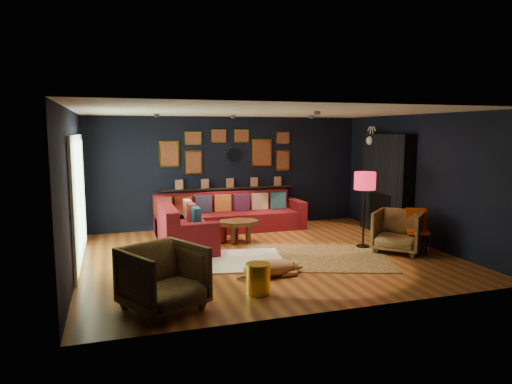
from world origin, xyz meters
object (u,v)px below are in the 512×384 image
object	(u,v)px
orange_chair	(417,227)
floor_lamp	(365,185)
dog	(269,264)
armchair_left	(163,275)
pouf	(213,232)
gold_stool	(258,278)
armchair_right	(398,229)
coffee_table	(239,225)
sectional	(213,221)

from	to	relation	value
orange_chair	floor_lamp	bearing A→B (deg)	170.37
dog	armchair_left	bearing A→B (deg)	-154.88
pouf	gold_stool	xyz separation A→B (m)	(-0.05, -3.15, 0.01)
armchair_right	gold_stool	xyz separation A→B (m)	(-3.21, -1.33, -0.22)
floor_lamp	dog	bearing A→B (deg)	-153.96
armchair_left	armchair_right	size ratio (longest dim) A/B	1.06
floor_lamp	gold_stool	bearing A→B (deg)	-146.74
armchair_left	armchair_right	distance (m)	4.78
gold_stool	dog	xyz separation A→B (m)	(0.39, 0.65, -0.02)
coffee_table	armchair_right	distance (m)	3.12
orange_chair	floor_lamp	distance (m)	1.24
gold_stool	floor_lamp	bearing A→B (deg)	33.26
coffee_table	orange_chair	bearing A→B (deg)	-29.35
gold_stool	floor_lamp	distance (m)	3.44
armchair_right	dog	world-z (taller)	armchair_right
pouf	dog	bearing A→B (deg)	-82.19
pouf	armchair_left	size ratio (longest dim) A/B	0.59
coffee_table	floor_lamp	xyz separation A→B (m)	(2.22, -1.13, 0.87)
armchair_right	gold_stool	bearing A→B (deg)	-110.95
coffee_table	pouf	xyz separation A→B (m)	(-0.48, 0.22, -0.16)
sectional	armchair_left	xyz separation A→B (m)	(-1.47, -3.86, 0.14)
sectional	floor_lamp	world-z (taller)	floor_lamp
sectional	armchair_left	size ratio (longest dim) A/B	3.70
sectional	gold_stool	xyz separation A→B (m)	(-0.15, -3.66, -0.11)
pouf	sectional	bearing A→B (deg)	79.43
sectional	armchair_right	distance (m)	3.85
armchair_left	dog	size ratio (longest dim) A/B	0.80
armchair_right	dog	size ratio (longest dim) A/B	0.76
armchair_left	gold_stool	bearing A→B (deg)	-19.78
sectional	dog	distance (m)	3.02
coffee_table	orange_chair	xyz separation A→B (m)	(3.01, -1.69, 0.11)
gold_stool	floor_lamp	size ratio (longest dim) A/B	0.29
sectional	orange_chair	distance (m)	4.17
dog	armchair_right	bearing A→B (deg)	12.24
orange_chair	coffee_table	bearing A→B (deg)	176.37
armchair_right	sectional	bearing A→B (deg)	-170.73
gold_stool	orange_chair	bearing A→B (deg)	19.23
coffee_table	sectional	bearing A→B (deg)	117.56
sectional	pouf	size ratio (longest dim) A/B	6.27
pouf	dog	distance (m)	2.52
orange_chair	armchair_left	bearing A→B (deg)	-137.85
sectional	coffee_table	size ratio (longest dim) A/B	3.84
gold_stool	orange_chair	xyz separation A→B (m)	(3.54, 1.24, 0.27)
gold_stool	orange_chair	size ratio (longest dim) A/B	0.52
sectional	armchair_left	world-z (taller)	armchair_left
armchair_right	gold_stool	distance (m)	3.48
sectional	orange_chair	bearing A→B (deg)	-35.53
floor_lamp	armchair_left	bearing A→B (deg)	-153.83
gold_stool	dog	size ratio (longest dim) A/B	0.37
floor_lamp	armchair_right	bearing A→B (deg)	-45.76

